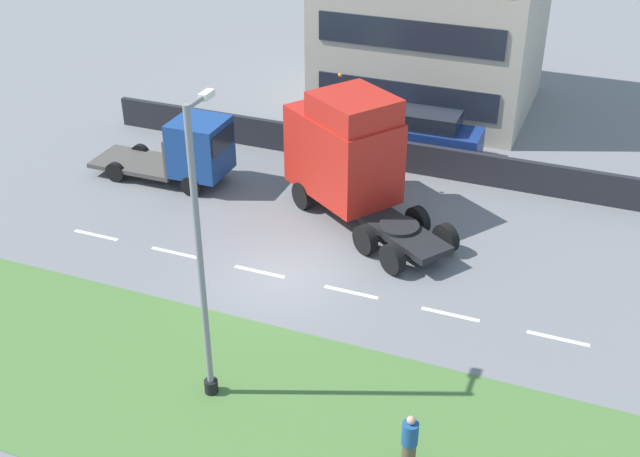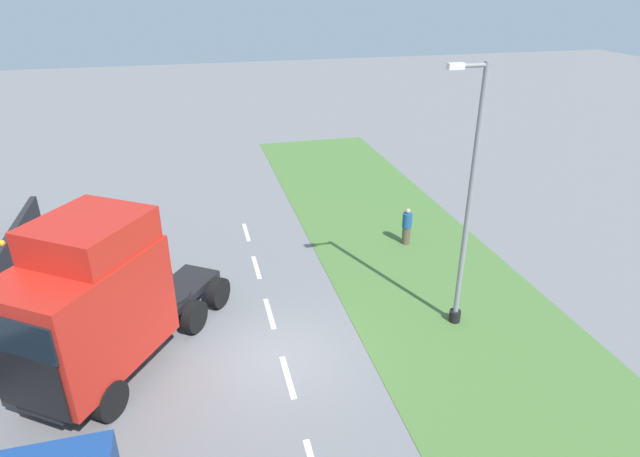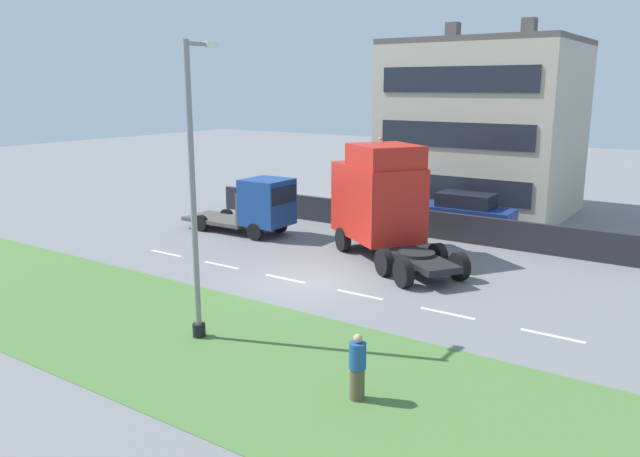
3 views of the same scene
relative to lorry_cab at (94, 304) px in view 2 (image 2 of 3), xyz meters
The scene contains 6 objects.
ground_plane 5.41m from the lorry_cab, behind, with size 120.00×120.00×0.00m, color slate.
grass_verge 11.11m from the lorry_cab, behind, with size 7.00×44.00×0.01m.
lane_markings 5.40m from the lorry_cab, behind, with size 0.16×17.80×0.00m.
lorry_cab is the anchor object (origin of this frame).
lamp_post 10.62m from the lorry_cab, behind, with size 1.30×0.36×8.14m.
pedestrian 12.61m from the lorry_cab, 153.40° to the right, with size 0.39×0.39×1.59m.
Camera 2 is at (1.96, 12.47, 10.12)m, focal length 30.00 mm.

